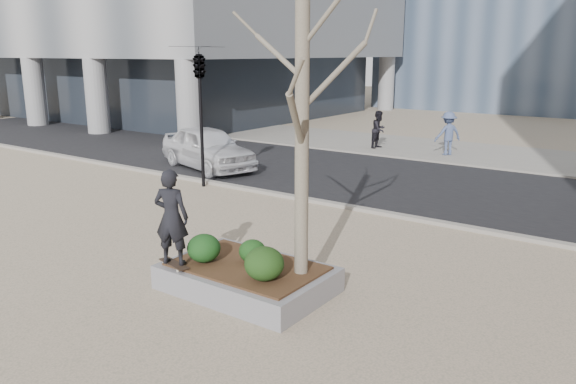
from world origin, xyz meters
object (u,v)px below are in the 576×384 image
Objects in this scene: planter at (247,278)px; police_car at (208,148)px; skateboarder at (171,217)px; skateboard at (174,265)px.

police_car is at bearing 137.01° from planter.
skateboarder is 11.26m from police_car.
skateboard is (-1.10, -0.78, 0.26)m from planter.
skateboarder is 0.38× the size of police_car.
planter is at bearing 49.05° from skateboard.
skateboard is 11.25m from police_car.
skateboard is at bearing -122.76° from police_car.
police_car is at bearing 143.79° from skateboard.
skateboarder is (-0.00, 0.00, 0.92)m from skateboard.
planter is 0.64× the size of police_car.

